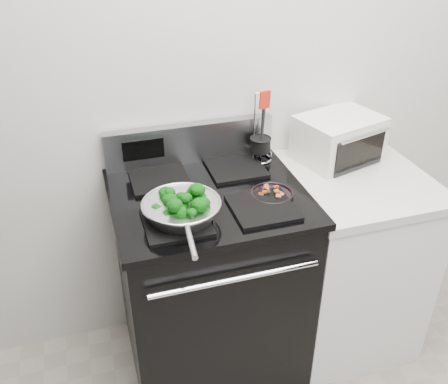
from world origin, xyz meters
name	(u,v)px	position (x,y,z in m)	size (l,w,h in m)	color
back_wall	(253,66)	(0.00, 1.75, 1.35)	(4.00, 0.02, 2.70)	silver
gas_range	(210,280)	(-0.30, 1.41, 0.49)	(0.79, 0.69, 1.13)	black
counter	(345,258)	(0.39, 1.41, 0.46)	(0.62, 0.68, 0.92)	white
skillet	(182,209)	(-0.44, 1.26, 1.00)	(0.30, 0.47, 0.06)	silver
broccoli_pile	(181,204)	(-0.44, 1.26, 1.02)	(0.23, 0.23, 0.08)	black
bacon_plate	(272,192)	(-0.06, 1.33, 0.97)	(0.17, 0.17, 0.04)	black
utensil_holder	(260,148)	(0.00, 1.63, 1.01)	(0.11, 0.11, 0.33)	silver
toaster_oven	(339,138)	(0.38, 1.59, 1.02)	(0.42, 0.36, 0.21)	white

